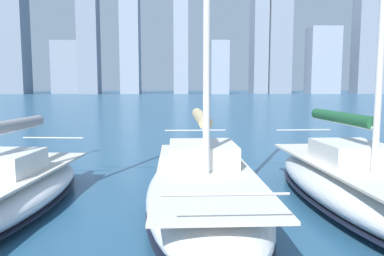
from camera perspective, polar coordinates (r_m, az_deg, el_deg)
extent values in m
cube|color=gray|center=(182.08, 25.61, 11.34)|extent=(14.00, 8.39, 41.73)
cube|color=#919CAB|center=(171.49, 19.30, 9.65)|extent=(12.69, 9.43, 28.04)
cube|color=gray|center=(169.77, 13.04, 12.02)|extent=(9.39, 10.31, 40.66)
cube|color=gray|center=(169.95, 10.15, 13.10)|extent=(6.18, 11.90, 46.68)
cube|color=#919BAA|center=(159.37, 4.11, 9.13)|extent=(7.43, 11.44, 21.74)
cube|color=#8C96A5|center=(163.66, -1.74, 13.73)|extent=(6.04, 10.02, 48.24)
cube|color=#8B95A4|center=(165.59, -9.39, 13.55)|extent=(7.85, 11.56, 48.15)
cube|color=gray|center=(162.45, -15.48, 13.08)|extent=(7.98, 8.57, 45.54)
cube|color=gray|center=(173.22, -18.51, 8.75)|extent=(12.06, 7.68, 22.63)
cube|color=gray|center=(176.72, -25.50, 12.82)|extent=(9.73, 10.77, 49.71)
ellipsoid|color=silver|center=(10.72, 24.06, -8.52)|extent=(2.93, 8.83, 1.08)
ellipsoid|color=black|center=(10.80, 23.98, -10.04)|extent=(2.94, 8.87, 0.10)
cube|color=beige|center=(10.60, 24.20, -5.54)|extent=(2.42, 7.76, 0.06)
cube|color=silver|center=(11.00, 22.97, -3.45)|extent=(1.65, 1.97, 0.55)
cylinder|color=silver|center=(11.48, 21.63, 0.91)|extent=(0.24, 3.68, 0.12)
cylinder|color=#1E5633|center=(11.47, 21.66, 1.50)|extent=(0.43, 3.39, 0.32)
cylinder|color=silver|center=(14.05, 16.63, -0.28)|extent=(1.98, 0.10, 0.04)
ellipsoid|color=white|center=(9.49, 1.81, -9.77)|extent=(2.85, 8.57, 1.11)
ellipsoid|color=black|center=(9.58, 1.80, -11.52)|extent=(2.86, 8.62, 0.10)
cube|color=beige|center=(9.34, 1.82, -6.31)|extent=(2.33, 7.55, 0.06)
cube|color=silver|center=(9.78, 1.59, -3.90)|extent=(1.70, 1.89, 0.55)
cylinder|color=silver|center=(10.31, 1.34, 0.97)|extent=(0.13, 3.60, 0.12)
cylinder|color=#C6B284|center=(10.30, 1.34, 1.64)|extent=(0.33, 3.31, 0.32)
cylinder|color=silver|center=(5.42, 5.18, -10.08)|extent=(1.84, 0.04, 0.04)
cylinder|color=silver|center=(13.05, 0.50, -0.36)|extent=(2.12, 0.05, 0.04)
cube|color=silver|center=(10.70, -27.02, -4.76)|extent=(1.82, 1.91, 0.55)
cylinder|color=silver|center=(11.10, -25.68, -0.26)|extent=(0.45, 3.33, 0.12)
cylinder|color=gray|center=(11.09, -25.71, 0.36)|extent=(0.63, 3.09, 0.32)
cylinder|color=silver|center=(13.39, -20.41, -1.41)|extent=(2.06, 0.25, 0.04)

